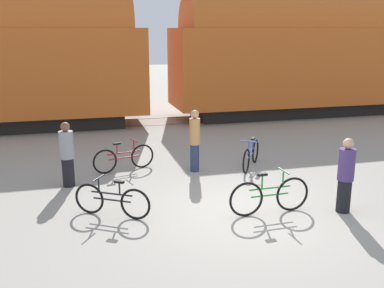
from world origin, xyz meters
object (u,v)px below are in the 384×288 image
bicycle_maroon (124,158)px  person_in_grey (67,155)px  person_in_purple (346,176)px  bicycle_blue (251,155)px  person_in_tan (195,140)px  bicycle_green (270,196)px  bicycle_black (112,200)px  freight_train (159,55)px

bicycle_maroon → person_in_grey: 1.75m
person_in_purple → person_in_grey: (-5.56, 3.08, 0.00)m
bicycle_blue → person_in_tan: size_ratio=0.87×
bicycle_green → bicycle_black: bearing=168.1°
freight_train → bicycle_blue: bearing=-79.9°
bicycle_blue → person_in_grey: person_in_grey is taller
bicycle_blue → person_in_tan: bearing=176.7°
bicycle_black → person_in_grey: (-0.87, 2.12, 0.45)m
bicycle_black → freight_train: bearing=73.6°
person_in_tan → person_in_purple: 4.15m
bicycle_black → bicycle_blue: size_ratio=1.00×
freight_train → bicycle_green: (0.41, -10.01, -2.31)m
freight_train → bicycle_green: bearing=-87.7°
bicycle_blue → bicycle_black: bearing=-148.8°
freight_train → bicycle_black: freight_train is taller
freight_train → person_in_purple: size_ratio=31.65×
freight_train → person_in_grey: bearing=-116.6°
bicycle_green → person_in_grey: size_ratio=1.12×
person_in_tan → person_in_purple: size_ratio=1.05×
bicycle_blue → person_in_grey: (-4.84, -0.28, 0.44)m
person_in_tan → person_in_grey: 3.29m
bicycle_green → person_in_grey: person_in_grey is taller
bicycle_black → person_in_purple: (4.69, -0.96, 0.44)m
person_in_purple → person_in_grey: person_in_grey is taller
freight_train → bicycle_green: 10.28m
freight_train → person_in_grey: (-3.61, -7.22, -1.90)m
bicycle_green → bicycle_maroon: bearing=125.1°
bicycle_black → person_in_purple: bearing=-11.6°
bicycle_blue → bicycle_green: bearing=-105.0°
person_in_tan → bicycle_green: bearing=-109.1°
freight_train → bicycle_green: freight_train is taller
bicycle_black → bicycle_green: bearing=-11.9°
bicycle_black → bicycle_green: (3.15, -0.67, 0.04)m
person_in_tan → bicycle_black: bearing=-166.4°
bicycle_black → person_in_grey: bearing=112.2°
person_in_grey → bicycle_black: bearing=61.1°
freight_train → bicycle_blue: (1.23, -6.94, -2.34)m
bicycle_black → bicycle_blue: (3.98, 2.40, 0.01)m
bicycle_blue → person_in_purple: (0.71, -3.37, 0.43)m
bicycle_blue → person_in_purple: bearing=-78.0°
bicycle_green → bicycle_blue: (0.82, 3.07, -0.03)m
bicycle_black → person_in_grey: 2.33m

